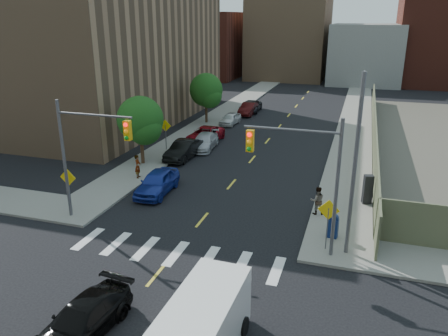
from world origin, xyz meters
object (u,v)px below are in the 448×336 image
Objects in this scene: parked_car_black at (184,150)px; parked_car_red at (205,135)px; parked_car_white at (230,119)px; pedestrian_west at (138,166)px; cargo_van at (202,328)px; pedestrian_east at (317,200)px; parked_car_maroon at (248,109)px; parked_car_blue at (157,182)px; parked_car_grey at (250,106)px; mailbox at (333,226)px; payphone at (368,189)px; black_sedan at (82,320)px; parked_car_silver at (204,142)px.

parked_car_black reaches higher than parked_car_red.
pedestrian_west reaches higher than parked_car_white.
cargo_van is 3.12× the size of pedestrian_west.
pedestrian_east is at bearing -30.27° from parked_car_black.
pedestrian_west reaches higher than parked_car_black.
pedestrian_west is at bearing -93.74° from parked_car_maroon.
parked_car_blue is at bearing -141.35° from pedestrian_west.
parked_car_red is 14.89m from parked_car_grey.
parked_car_white is 2.82× the size of mailbox.
parked_car_red is 2.79× the size of payphone.
parked_car_silver is at bearing 105.46° from black_sedan.
parked_car_red reaches higher than parked_car_grey.
parked_car_white is 34.05m from black_sedan.
black_sedan is (4.11, -41.02, -0.00)m from parked_car_grey.
parked_car_white is 2.20× the size of pedestrian_west.
payphone is at bearing -63.54° from parked_car_grey.
payphone is 1.09× the size of pedestrian_west.
pedestrian_east reaches higher than parked_car_white.
black_sedan is at bearing -137.76° from payphone.
parked_car_grey is 2.82× the size of pedestrian_west.
mailbox is (12.14, -28.86, 0.08)m from parked_car_maroon.
parked_car_blue is 12.78m from parked_car_red.
payphone reaches higher than parked_car_white.
parked_car_red is (-1.23, 12.72, -0.06)m from parked_car_blue.
pedestrian_west reaches higher than parked_car_maroon.
pedestrian_west is (-14.16, 5.02, 0.21)m from mailbox.
cargo_van reaches higher than pedestrian_east.
mailbox is (3.59, 10.09, -0.48)m from cargo_van.
mailbox is at bearing 57.56° from black_sedan.
parked_car_blue is at bearing -91.08° from parked_car_grey.
black_sedan is 2.69× the size of pedestrian_west.
parked_car_silver is 16.88m from parked_car_grey.
mailbox is 0.72× the size of payphone.
parked_car_black is 1.07× the size of parked_car_maroon.
black_sedan is 0.86× the size of cargo_van.
payphone reaches higher than parked_car_red.
parked_car_black is 15.56m from payphone.
parked_car_silver is at bearing -25.19° from pedestrian_west.
mailbox is at bearing -35.79° from parked_car_black.
mailbox is (12.32, -30.65, 0.13)m from parked_car_grey.
parked_car_maroon is 31.31m from mailbox.
parked_car_silver is (-0.57, 10.72, -0.10)m from parked_car_blue.
parked_car_silver is at bearing -62.01° from pedestrian_east.
pedestrian_east reaches higher than mailbox.
parked_car_silver is at bearing 133.17° from payphone.
mailbox is (8.22, 10.37, 0.13)m from black_sedan.
parked_car_blue is at bearing 110.45° from black_sedan.
pedestrian_east is (-2.81, -2.55, -0.07)m from payphone.
parked_car_white is (-1.06, 20.33, -0.14)m from parked_car_blue.
parked_car_grey is (0.59, 20.08, -0.09)m from parked_car_black.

